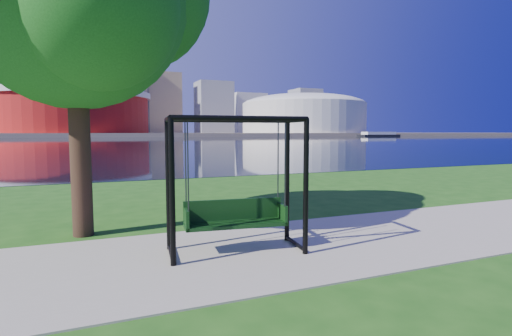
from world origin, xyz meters
TOP-DOWN VIEW (x-y plane):
  - ground at (0.00, 0.00)m, footprint 900.00×900.00m
  - path at (0.00, -0.50)m, footprint 120.00×4.00m
  - river at (0.00, 102.00)m, footprint 900.00×180.00m
  - far_bank at (0.00, 306.00)m, footprint 900.00×228.00m
  - stadium at (-10.00, 235.00)m, footprint 83.00×83.00m
  - arena at (135.00, 235.00)m, footprint 84.00×84.00m
  - skyline at (-4.27, 319.39)m, footprint 392.00×66.00m
  - swing at (-0.60, -0.39)m, footprint 2.62×1.38m
  - barge at (152.54, 178.21)m, footprint 26.96×8.49m

SIDE VIEW (x-z plane):
  - ground at x=0.00m, z-range 0.00..0.00m
  - river at x=0.00m, z-range 0.00..0.02m
  - path at x=0.00m, z-range 0.00..0.03m
  - far_bank at x=0.00m, z-range 0.00..2.00m
  - barge at x=152.54m, z-range -0.12..2.54m
  - swing at x=-0.60m, z-range -0.04..2.52m
  - stadium at x=-10.00m, z-range -1.77..30.23m
  - arena at x=135.00m, z-range 2.59..29.15m
  - skyline at x=-4.27m, z-range -12.36..84.14m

